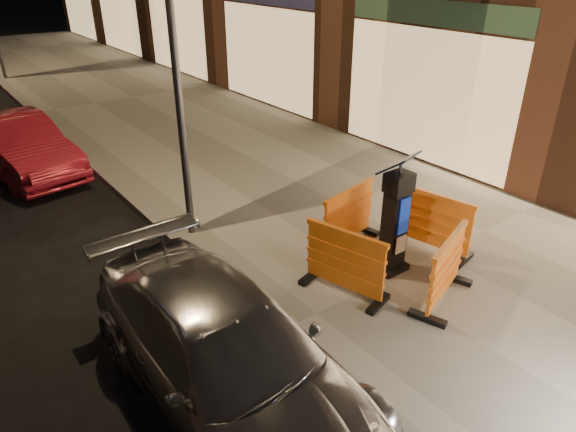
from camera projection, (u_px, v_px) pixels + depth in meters
ground_plane at (285, 338)px, 6.56m from camera, size 120.00×120.00×0.00m
sidewalk at (436, 258)px, 8.14m from camera, size 6.00×60.00×0.15m
kerb at (285, 333)px, 6.53m from camera, size 0.30×60.00×0.15m
parking_kiosk at (395, 218)px, 7.32m from camera, size 0.67×0.67×1.74m
barrier_front at (446, 270)px, 6.82m from camera, size 1.35×0.89×0.97m
barrier_back at (348, 217)px, 8.17m from camera, size 1.32×0.74×0.97m
barrier_kerbside at (345, 262)px, 6.99m from camera, size 0.84×1.34×0.97m
barrier_bldgside at (435, 223)px, 8.01m from camera, size 0.76×1.33×0.97m
car_silver at (230, 397)px, 5.69m from camera, size 1.76×4.33×1.25m
car_red at (26, 174)px, 11.43m from camera, size 1.94×4.06×1.28m
street_lamp_mid at (174, 49)px, 7.38m from camera, size 0.12×0.12×6.00m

